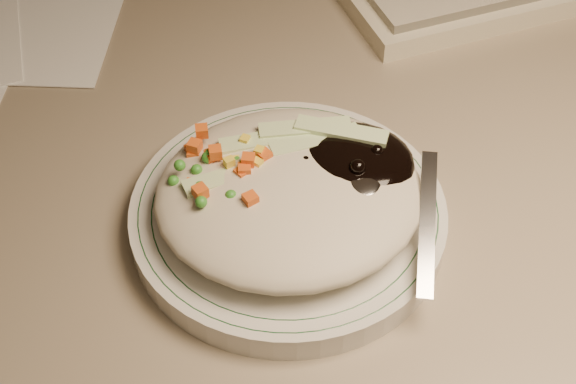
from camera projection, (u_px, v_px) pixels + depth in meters
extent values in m
cube|color=gray|center=(322.00, 93.00, 0.74)|extent=(1.40, 0.70, 0.04)
cylinder|color=silver|center=(288.00, 216.00, 0.59)|extent=(0.23, 0.23, 0.02)
torus|color=#144723|center=(288.00, 207.00, 0.59)|extent=(0.22, 0.22, 0.00)
torus|color=#144723|center=(288.00, 207.00, 0.59)|extent=(0.20, 0.20, 0.00)
ellipsoid|color=#B7AF95|center=(289.00, 193.00, 0.57)|extent=(0.19, 0.18, 0.04)
ellipsoid|color=black|center=(347.00, 165.00, 0.58)|extent=(0.10, 0.09, 0.03)
ellipsoid|color=orange|center=(223.00, 179.00, 0.57)|extent=(0.08, 0.08, 0.02)
sphere|color=black|center=(306.00, 163.00, 0.57)|extent=(0.01, 0.01, 0.01)
sphere|color=black|center=(343.00, 152.00, 0.58)|extent=(0.01, 0.01, 0.01)
sphere|color=black|center=(377.00, 151.00, 0.57)|extent=(0.01, 0.01, 0.01)
sphere|color=black|center=(363.00, 146.00, 0.58)|extent=(0.01, 0.01, 0.01)
sphere|color=black|center=(358.00, 167.00, 0.56)|extent=(0.01, 0.01, 0.01)
sphere|color=black|center=(342.00, 159.00, 0.57)|extent=(0.01, 0.01, 0.01)
sphere|color=black|center=(354.00, 147.00, 0.58)|extent=(0.01, 0.01, 0.01)
cube|color=#D45317|center=(215.00, 152.00, 0.56)|extent=(0.01, 0.01, 0.01)
cube|color=#D45317|center=(242.00, 182.00, 0.56)|extent=(0.01, 0.01, 0.01)
cube|color=#D45317|center=(195.00, 146.00, 0.58)|extent=(0.01, 0.01, 0.01)
cube|color=#D45317|center=(248.00, 160.00, 0.56)|extent=(0.01, 0.01, 0.01)
cube|color=#D45317|center=(245.00, 170.00, 0.56)|extent=(0.01, 0.01, 0.01)
cube|color=#D45317|center=(192.00, 150.00, 0.58)|extent=(0.01, 0.01, 0.01)
cube|color=#D45317|center=(212.00, 156.00, 0.57)|extent=(0.01, 0.01, 0.01)
cube|color=#D45317|center=(242.00, 174.00, 0.56)|extent=(0.01, 0.01, 0.01)
cube|color=#D45317|center=(264.00, 156.00, 0.57)|extent=(0.01, 0.01, 0.01)
cube|color=#D45317|center=(202.00, 131.00, 0.58)|extent=(0.01, 0.01, 0.01)
cube|color=#D45317|center=(200.00, 192.00, 0.54)|extent=(0.01, 0.01, 0.01)
cube|color=#D45317|center=(250.00, 199.00, 0.54)|extent=(0.01, 0.01, 0.01)
cube|color=#D45317|center=(192.00, 186.00, 0.56)|extent=(0.01, 0.01, 0.01)
cube|color=#D45317|center=(194.00, 155.00, 0.58)|extent=(0.01, 0.01, 0.01)
sphere|color=#388C28|center=(242.00, 166.00, 0.57)|extent=(0.01, 0.01, 0.01)
sphere|color=#388C28|center=(201.00, 202.00, 0.54)|extent=(0.01, 0.01, 0.01)
sphere|color=#388C28|center=(197.00, 170.00, 0.56)|extent=(0.01, 0.01, 0.01)
sphere|color=#388C28|center=(180.00, 165.00, 0.56)|extent=(0.01, 0.01, 0.01)
sphere|color=#388C28|center=(237.00, 162.00, 0.57)|extent=(0.01, 0.01, 0.01)
sphere|color=#388C28|center=(253.00, 196.00, 0.55)|extent=(0.01, 0.01, 0.01)
sphere|color=#388C28|center=(222.00, 176.00, 0.57)|extent=(0.01, 0.01, 0.01)
sphere|color=#388C28|center=(216.00, 197.00, 0.55)|extent=(0.01, 0.01, 0.01)
sphere|color=#388C28|center=(173.00, 181.00, 0.56)|extent=(0.01, 0.01, 0.01)
sphere|color=#388C28|center=(210.00, 154.00, 0.57)|extent=(0.01, 0.01, 0.01)
sphere|color=#388C28|center=(207.00, 157.00, 0.57)|extent=(0.01, 0.01, 0.01)
sphere|color=#388C28|center=(200.00, 187.00, 0.55)|extent=(0.01, 0.01, 0.01)
sphere|color=#388C28|center=(231.00, 196.00, 0.55)|extent=(0.01, 0.01, 0.01)
sphere|color=#388C28|center=(266.00, 143.00, 0.59)|extent=(0.01, 0.01, 0.01)
cube|color=yellow|center=(235.00, 162.00, 0.57)|extent=(0.01, 0.01, 0.01)
cube|color=yellow|center=(258.00, 164.00, 0.56)|extent=(0.01, 0.01, 0.01)
cube|color=yellow|center=(220.00, 161.00, 0.57)|extent=(0.01, 0.01, 0.01)
cube|color=yellow|center=(229.00, 162.00, 0.56)|extent=(0.01, 0.01, 0.01)
cube|color=yellow|center=(223.00, 178.00, 0.56)|extent=(0.01, 0.01, 0.01)
cube|color=yellow|center=(259.00, 152.00, 0.57)|extent=(0.01, 0.01, 0.01)
cube|color=yellow|center=(245.00, 141.00, 0.58)|extent=(0.01, 0.01, 0.01)
cube|color=yellow|center=(236.00, 177.00, 0.57)|extent=(0.01, 0.01, 0.01)
cube|color=#B2D18C|center=(266.00, 139.00, 0.58)|extent=(0.07, 0.02, 0.00)
cube|color=#B2D18C|center=(305.00, 128.00, 0.59)|extent=(0.07, 0.02, 0.00)
cube|color=#B2D18C|center=(230.00, 176.00, 0.56)|extent=(0.07, 0.03, 0.00)
cube|color=#B2D18C|center=(341.00, 131.00, 0.58)|extent=(0.07, 0.04, 0.00)
cube|color=#B2D18C|center=(298.00, 187.00, 0.56)|extent=(0.07, 0.02, 0.00)
cube|color=#B2D18C|center=(315.00, 140.00, 0.58)|extent=(0.07, 0.02, 0.00)
ellipsoid|color=silver|center=(359.00, 179.00, 0.56)|extent=(0.05, 0.06, 0.01)
cube|color=silver|center=(427.00, 222.00, 0.55)|extent=(0.04, 0.11, 0.03)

